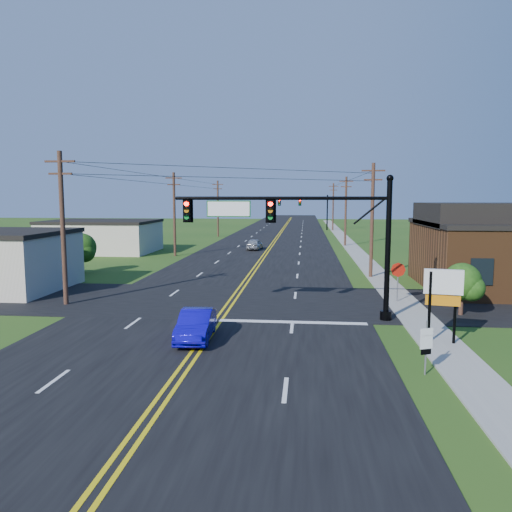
# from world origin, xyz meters

# --- Properties ---
(ground) EXTENTS (260.00, 260.00, 0.00)m
(ground) POSITION_xyz_m (0.00, 0.00, 0.00)
(ground) COLOR #234814
(ground) RESTS_ON ground
(road_main) EXTENTS (16.00, 220.00, 0.04)m
(road_main) POSITION_xyz_m (0.00, 50.00, 0.02)
(road_main) COLOR black
(road_main) RESTS_ON ground
(road_cross) EXTENTS (70.00, 10.00, 0.04)m
(road_cross) POSITION_xyz_m (0.00, 12.00, 0.02)
(road_cross) COLOR black
(road_cross) RESTS_ON ground
(sidewalk) EXTENTS (2.00, 160.00, 0.08)m
(sidewalk) POSITION_xyz_m (10.50, 40.00, 0.04)
(sidewalk) COLOR gray
(sidewalk) RESTS_ON ground
(signal_mast_main) EXTENTS (11.30, 0.60, 7.48)m
(signal_mast_main) POSITION_xyz_m (4.34, 8.00, 4.75)
(signal_mast_main) COLOR black
(signal_mast_main) RESTS_ON ground
(signal_mast_far) EXTENTS (10.98, 0.60, 7.48)m
(signal_mast_far) POSITION_xyz_m (4.44, 80.00, 4.55)
(signal_mast_far) COLOR black
(signal_mast_far) RESTS_ON ground
(cream_bldg_far) EXTENTS (12.20, 9.20, 3.70)m
(cream_bldg_far) POSITION_xyz_m (-19.00, 38.00, 1.86)
(cream_bldg_far) COLOR beige
(cream_bldg_far) RESTS_ON ground
(utility_pole_left_a) EXTENTS (1.80, 0.28, 9.00)m
(utility_pole_left_a) POSITION_xyz_m (-9.50, 10.00, 4.72)
(utility_pole_left_a) COLOR #3A241A
(utility_pole_left_a) RESTS_ON ground
(utility_pole_left_b) EXTENTS (1.80, 0.28, 9.00)m
(utility_pole_left_b) POSITION_xyz_m (-9.50, 35.00, 4.72)
(utility_pole_left_b) COLOR #3A241A
(utility_pole_left_b) RESTS_ON ground
(utility_pole_left_c) EXTENTS (1.80, 0.28, 9.00)m
(utility_pole_left_c) POSITION_xyz_m (-9.50, 62.00, 4.72)
(utility_pole_left_c) COLOR #3A241A
(utility_pole_left_c) RESTS_ON ground
(utility_pole_right_a) EXTENTS (1.80, 0.28, 9.00)m
(utility_pole_right_a) POSITION_xyz_m (9.80, 22.00, 4.72)
(utility_pole_right_a) COLOR #3A241A
(utility_pole_right_a) RESTS_ON ground
(utility_pole_right_b) EXTENTS (1.80, 0.28, 9.00)m
(utility_pole_right_b) POSITION_xyz_m (9.80, 48.00, 4.72)
(utility_pole_right_b) COLOR #3A241A
(utility_pole_right_b) RESTS_ON ground
(utility_pole_right_c) EXTENTS (1.80, 0.28, 9.00)m
(utility_pole_right_c) POSITION_xyz_m (9.80, 78.00, 4.72)
(utility_pole_right_c) COLOR #3A241A
(utility_pole_right_c) RESTS_ON ground
(tree_right_back) EXTENTS (3.00, 3.00, 4.10)m
(tree_right_back) POSITION_xyz_m (16.00, 26.00, 2.60)
(tree_right_back) COLOR #3A241A
(tree_right_back) RESTS_ON ground
(shrub_corner) EXTENTS (2.00, 2.00, 2.86)m
(shrub_corner) POSITION_xyz_m (13.00, 9.50, 1.85)
(shrub_corner) COLOR #3A241A
(shrub_corner) RESTS_ON ground
(tree_left) EXTENTS (2.40, 2.40, 3.37)m
(tree_left) POSITION_xyz_m (-14.00, 22.00, 2.16)
(tree_left) COLOR #3A241A
(tree_left) RESTS_ON ground
(blue_car) EXTENTS (1.63, 4.07, 1.31)m
(blue_car) POSITION_xyz_m (-0.20, 3.51, 0.66)
(blue_car) COLOR #1008B8
(blue_car) RESTS_ON ground
(distant_car) EXTENTS (1.89, 4.01, 1.33)m
(distant_car) POSITION_xyz_m (-1.50, 42.03, 0.66)
(distant_car) COLOR #A6A7AB
(distant_car) RESTS_ON ground
(route_sign) EXTENTS (0.47, 0.21, 1.99)m
(route_sign) POSITION_xyz_m (8.94, -0.02, 1.16)
(route_sign) COLOR slate
(route_sign) RESTS_ON ground
(stop_sign) EXTENTS (0.87, 0.10, 2.45)m
(stop_sign) POSITION_xyz_m (10.18, 12.53, 1.77)
(stop_sign) COLOR slate
(stop_sign) RESTS_ON ground
(pylon_sign) EXTENTS (1.62, 0.52, 3.29)m
(pylon_sign) POSITION_xyz_m (10.50, 3.87, 2.40)
(pylon_sign) COLOR black
(pylon_sign) RESTS_ON ground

